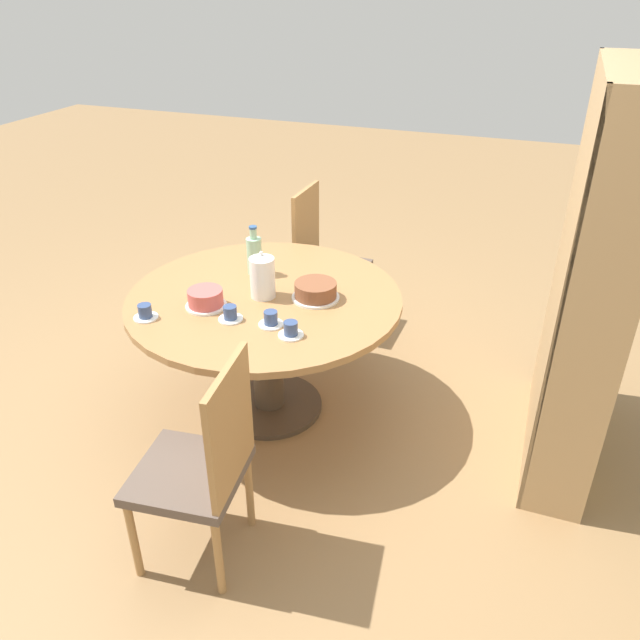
% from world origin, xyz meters
% --- Properties ---
extents(ground_plane, '(14.00, 14.00, 0.00)m').
position_xyz_m(ground_plane, '(0.00, 0.00, 0.00)').
color(ground_plane, '#937047').
extents(dining_table, '(1.41, 1.41, 0.72)m').
position_xyz_m(dining_table, '(0.00, 0.00, 0.56)').
color(dining_table, '#473828').
rests_on(dining_table, ground_plane).
extents(chair_a, '(0.43, 0.43, 0.95)m').
position_xyz_m(chair_a, '(-1.02, -0.04, 0.49)').
color(chair_a, '#A87A47').
rests_on(chair_a, ground_plane).
extents(chair_b, '(0.47, 0.47, 0.95)m').
position_xyz_m(chair_b, '(1.00, 0.19, 0.49)').
color(chair_b, '#A87A47').
rests_on(chair_b, ground_plane).
extents(bookshelf, '(1.07, 0.28, 1.86)m').
position_xyz_m(bookshelf, '(-0.24, 1.50, 0.87)').
color(bookshelf, tan).
rests_on(bookshelf, ground_plane).
extents(coffee_pot, '(0.13, 0.13, 0.25)m').
position_xyz_m(coffee_pot, '(0.01, 0.00, 0.83)').
color(coffee_pot, white).
rests_on(coffee_pot, dining_table).
extents(water_bottle, '(0.08, 0.08, 0.27)m').
position_xyz_m(water_bottle, '(-0.23, -0.16, 0.83)').
color(water_bottle, '#99C6A3').
rests_on(water_bottle, dining_table).
extents(cake_main, '(0.24, 0.24, 0.09)m').
position_xyz_m(cake_main, '(-0.06, 0.26, 0.76)').
color(cake_main, white).
rests_on(cake_main, dining_table).
extents(cake_second, '(0.20, 0.20, 0.09)m').
position_xyz_m(cake_second, '(0.21, -0.22, 0.76)').
color(cake_second, white).
rests_on(cake_second, dining_table).
extents(cup_a, '(0.12, 0.12, 0.07)m').
position_xyz_m(cup_a, '(0.33, 0.28, 0.74)').
color(cup_a, white).
rests_on(cup_a, dining_table).
extents(cup_b, '(0.12, 0.12, 0.07)m').
position_xyz_m(cup_b, '(0.27, 0.16, 0.74)').
color(cup_b, white).
rests_on(cup_b, dining_table).
extents(cup_c, '(0.12, 0.12, 0.07)m').
position_xyz_m(cup_c, '(0.29, -0.04, 0.74)').
color(cup_c, white).
rests_on(cup_c, dining_table).
extents(cup_d, '(0.12, 0.12, 0.07)m').
position_xyz_m(cup_d, '(0.42, -0.43, 0.74)').
color(cup_d, white).
rests_on(cup_d, dining_table).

